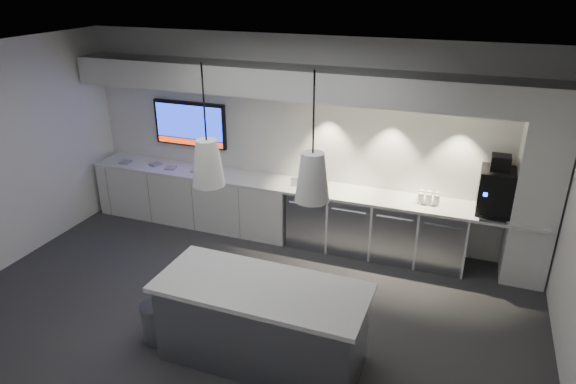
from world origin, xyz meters
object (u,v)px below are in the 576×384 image
at_px(wall_tv, 190,124).
at_px(island, 262,323).
at_px(coffee_machine, 496,189).
at_px(bin, 157,322).

distance_m(wall_tv, island, 3.97).
distance_m(island, coffee_machine, 3.51).
bearing_deg(coffee_machine, bin, -140.22).
relative_size(wall_tv, bin, 2.71).
height_order(wall_tv, island, wall_tv).
bearing_deg(island, wall_tv, 130.85).
distance_m(bin, coffee_machine, 4.48).
bearing_deg(coffee_machine, island, -128.76).
height_order(bin, coffee_machine, coffee_machine).
xyz_separation_m(island, coffee_machine, (2.15, 2.66, 0.76)).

